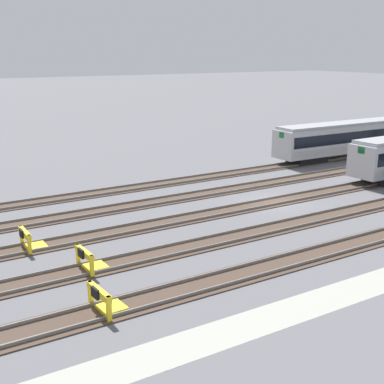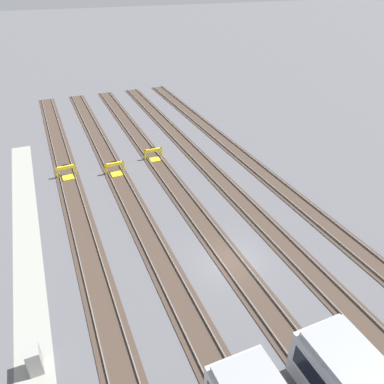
{
  "view_description": "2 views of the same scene",
  "coord_description": "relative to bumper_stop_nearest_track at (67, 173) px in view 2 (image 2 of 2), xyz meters",
  "views": [
    {
      "loc": [
        -25.26,
        -28.71,
        10.77
      ],
      "look_at": [
        -7.15,
        0.0,
        1.8
      ],
      "focal_mm": 50.0,
      "sensor_mm": 36.0,
      "label": 1
    },
    {
      "loc": [
        17.7,
        -10.37,
        18.03
      ],
      "look_at": [
        -7.15,
        0.0,
        1.8
      ],
      "focal_mm": 35.0,
      "sensor_mm": 36.0,
      "label": 2
    }
  ],
  "objects": [
    {
      "name": "ground_plane",
      "position": [
        17.35,
        9.22,
        -0.51
      ],
      "size": [
        400.0,
        400.0,
        0.0
      ],
      "primitive_type": "plane",
      "color": "#5B5B60"
    },
    {
      "name": "service_walkway",
      "position": [
        17.35,
        -4.16,
        -0.51
      ],
      "size": [
        54.0,
        2.0,
        0.01
      ],
      "primitive_type": "cube",
      "color": "#9E9E93",
      "rests_on": "ground"
    },
    {
      "name": "rail_track_nearest",
      "position": [
        17.35,
        -0.01,
        -0.47
      ],
      "size": [
        90.0,
        2.23,
        0.21
      ],
      "color": "#47382D",
      "rests_on": "ground"
    },
    {
      "name": "rail_track_near_inner",
      "position": [
        17.35,
        4.6,
        -0.47
      ],
      "size": [
        90.0,
        2.23,
        0.21
      ],
      "color": "#47382D",
      "rests_on": "ground"
    },
    {
      "name": "rail_track_middle",
      "position": [
        17.35,
        9.22,
        -0.47
      ],
      "size": [
        90.0,
        2.24,
        0.21
      ],
      "color": "#47382D",
      "rests_on": "ground"
    },
    {
      "name": "rail_track_far_inner",
      "position": [
        17.35,
        13.83,
        -0.47
      ],
      "size": [
        90.0,
        2.23,
        0.21
      ],
      "color": "#47382D",
      "rests_on": "ground"
    },
    {
      "name": "rail_track_farthest",
      "position": [
        17.35,
        18.45,
        -0.47
      ],
      "size": [
        90.0,
        2.23,
        0.21
      ],
      "color": "#47382D",
      "rests_on": "ground"
    },
    {
      "name": "bumper_stop_nearest_track",
      "position": [
        0.0,
        0.0,
        0.0
      ],
      "size": [
        1.37,
        2.01,
        1.22
      ],
      "color": "yellow",
      "rests_on": "ground"
    },
    {
      "name": "bumper_stop_near_inner_track",
      "position": [
        1.14,
        4.61,
        0.0
      ],
      "size": [
        1.35,
        2.0,
        1.22
      ],
      "color": "yellow",
      "rests_on": "ground"
    },
    {
      "name": "bumper_stop_middle_track",
      "position": [
        -0.56,
        9.21,
        0.0
      ],
      "size": [
        1.36,
        2.01,
        1.22
      ],
      "color": "yellow",
      "rests_on": "ground"
    },
    {
      "name": "electrical_cabinet",
      "position": [
        20.9,
        -4.01,
        0.29
      ],
      "size": [
        0.9,
        0.73,
        1.6
      ],
      "color": "#9E9E99",
      "rests_on": "ground"
    }
  ]
}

